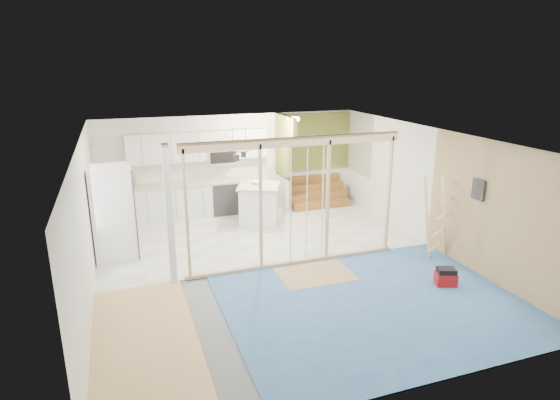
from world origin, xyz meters
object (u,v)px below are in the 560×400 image
object	(u,v)px
island	(259,204)
toolbox	(446,277)
fridge	(112,213)
ladder	(438,217)

from	to	relation	value
island	toolbox	bearing A→B (deg)	-41.10
toolbox	island	bearing A→B (deg)	136.52
island	toolbox	xyz separation A→B (m)	(2.20, -4.47, -0.33)
fridge	ladder	world-z (taller)	fridge
fridge	ladder	size ratio (longest dim) A/B	1.09
fridge	toolbox	distance (m)	6.64
ladder	island	bearing A→B (deg)	113.64
ladder	fridge	bearing A→B (deg)	144.20
island	ladder	xyz separation A→B (m)	(2.77, -3.38, 0.42)
fridge	toolbox	size ratio (longest dim) A/B	4.50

